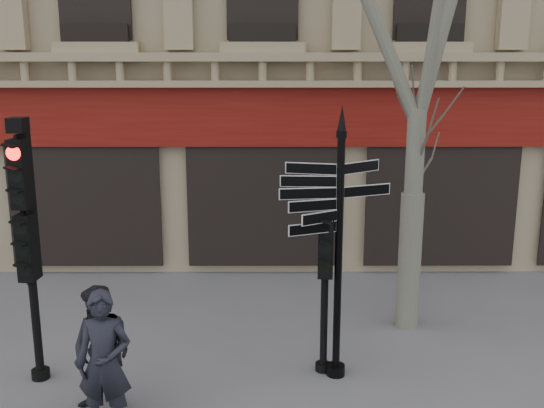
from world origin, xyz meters
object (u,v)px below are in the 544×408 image
at_px(fingerpost, 340,199).
at_px(pedestrian_b, 102,352).
at_px(traffic_signal_secondary, 325,262).
at_px(pedestrian_a, 104,363).
at_px(traffic_signal_main, 26,220).

bearing_deg(fingerpost, pedestrian_b, -173.56).
distance_m(traffic_signal_secondary, pedestrian_a, 3.45).
xyz_separation_m(traffic_signal_secondary, pedestrian_b, (-3.09, -1.20, -0.86)).
xyz_separation_m(fingerpost, traffic_signal_secondary, (-0.18, 0.14, -1.01)).
bearing_deg(pedestrian_b, pedestrian_a, -44.75).
bearing_deg(traffic_signal_main, traffic_signal_secondary, 6.75).
height_order(traffic_signal_main, pedestrian_a, traffic_signal_main).
distance_m(fingerpost, traffic_signal_secondary, 1.03).
xyz_separation_m(fingerpost, pedestrian_a, (-3.13, -1.47, -1.82)).
bearing_deg(traffic_signal_secondary, fingerpost, -30.93).
height_order(traffic_signal_secondary, pedestrian_a, traffic_signal_secondary).
distance_m(traffic_signal_secondary, pedestrian_b, 3.43).
relative_size(traffic_signal_secondary, pedestrian_a, 1.32).
relative_size(fingerpost, traffic_signal_secondary, 1.63).
height_order(traffic_signal_secondary, pedestrian_b, traffic_signal_secondary).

